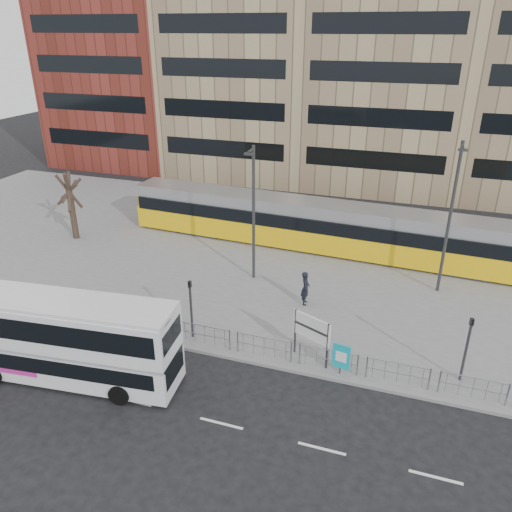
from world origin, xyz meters
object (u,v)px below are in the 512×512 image
(ad_panel, at_px, (341,357))
(bare_tree, at_px, (65,169))
(traffic_light_east, at_px, (468,342))
(double_decker_bus, at_px, (66,337))
(traffic_light_west, at_px, (191,302))
(lamp_post_east, at_px, (450,214))
(pedestrian, at_px, (305,288))
(lamp_post_west, at_px, (253,209))
(station_sign, at_px, (311,330))
(tram, at_px, (324,226))

(ad_panel, distance_m, bare_tree, 23.36)
(traffic_light_east, bearing_deg, double_decker_bus, 178.62)
(traffic_light_west, bearing_deg, lamp_post_east, 33.88)
(traffic_light_east, height_order, bare_tree, bare_tree)
(double_decker_bus, xyz_separation_m, pedestrian, (8.27, 9.35, -0.99))
(traffic_light_east, height_order, lamp_post_west, lamp_post_west)
(traffic_light_west, bearing_deg, traffic_light_east, -0.50)
(double_decker_bus, distance_m, pedestrian, 12.52)
(ad_panel, height_order, traffic_light_east, traffic_light_east)
(traffic_light_west, xyz_separation_m, lamp_post_east, (11.47, 8.88, 2.76))
(station_sign, distance_m, lamp_post_east, 10.90)
(double_decker_bus, xyz_separation_m, traffic_light_east, (16.25, 5.13, 0.01))
(ad_panel, relative_size, traffic_light_west, 0.49)
(tram, bearing_deg, lamp_post_west, -115.88)
(double_decker_bus, relative_size, lamp_post_west, 1.22)
(bare_tree, bearing_deg, lamp_post_east, 0.02)
(double_decker_bus, bearing_deg, lamp_post_east, 35.04)
(tram, xyz_separation_m, lamp_post_east, (7.56, -3.80, 3.07))
(pedestrian, bearing_deg, traffic_light_east, -127.37)
(double_decker_bus, height_order, lamp_post_west, lamp_post_west)
(ad_panel, bearing_deg, bare_tree, 165.62)
(pedestrian, height_order, lamp_post_east, lamp_post_east)
(bare_tree, bearing_deg, pedestrian, -12.27)
(lamp_post_east, bearing_deg, double_decker_bus, -138.95)
(traffic_light_west, distance_m, lamp_post_west, 7.46)
(tram, height_order, station_sign, tram)
(traffic_light_west, bearing_deg, lamp_post_west, 79.85)
(station_sign, bearing_deg, pedestrian, 130.00)
(tram, relative_size, ad_panel, 18.74)
(tram, relative_size, traffic_light_east, 9.13)
(pedestrian, height_order, lamp_post_west, lamp_post_west)
(double_decker_bus, distance_m, lamp_post_west, 12.52)
(ad_panel, bearing_deg, pedestrian, 127.90)
(ad_panel, relative_size, bare_tree, 0.21)
(station_sign, relative_size, bare_tree, 0.32)
(bare_tree, bearing_deg, double_decker_bus, -53.68)
(tram, bearing_deg, ad_panel, -72.05)
(station_sign, distance_m, ad_panel, 1.75)
(station_sign, relative_size, traffic_light_west, 0.74)
(traffic_light_west, bearing_deg, station_sign, -3.63)
(ad_panel, bearing_deg, lamp_post_west, 141.23)
(traffic_light_west, relative_size, bare_tree, 0.43)
(double_decker_bus, xyz_separation_m, bare_tree, (-9.75, 13.27, 3.14))
(lamp_post_west, xyz_separation_m, lamp_post_east, (10.70, 1.88, 0.30))
(station_sign, height_order, lamp_post_west, lamp_post_west)
(lamp_post_east, distance_m, bare_tree, 25.01)
(double_decker_bus, height_order, traffic_light_west, double_decker_bus)
(tram, height_order, lamp_post_east, lamp_post_east)
(tram, xyz_separation_m, traffic_light_east, (8.57, -11.95, 0.31))
(tram, bearing_deg, lamp_post_east, -23.65)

